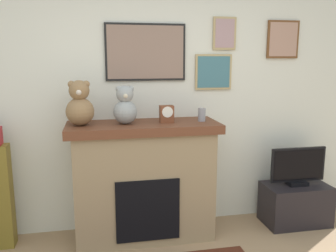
{
  "coord_description": "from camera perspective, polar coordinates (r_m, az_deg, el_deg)",
  "views": [
    {
      "loc": [
        -0.52,
        -1.55,
        1.71
      ],
      "look_at": [
        0.13,
        1.69,
        1.08
      ],
      "focal_mm": 38.24,
      "sensor_mm": 36.0,
      "label": 1
    }
  ],
  "objects": [
    {
      "name": "candle_jar",
      "position": [
        3.4,
        5.41,
        1.83
      ],
      "size": [
        0.07,
        0.07,
        0.13
      ],
      "primitive_type": "cylinder",
      "color": "gray",
      "rests_on": "fireplace"
    },
    {
      "name": "teddy_bear_cream",
      "position": [
        3.25,
        -13.89,
        3.22
      ],
      "size": [
        0.25,
        0.25,
        0.4
      ],
      "color": "olive",
      "rests_on": "fireplace"
    },
    {
      "name": "teddy_bear_tan",
      "position": [
        3.26,
        -6.84,
        3.07
      ],
      "size": [
        0.22,
        0.22,
        0.35
      ],
      "color": "#919695",
      "rests_on": "fireplace"
    },
    {
      "name": "television",
      "position": [
        3.92,
        20.0,
        -6.18
      ],
      "size": [
        0.59,
        0.14,
        0.4
      ],
      "color": "black",
      "rests_on": "tv_stand"
    },
    {
      "name": "back_wall",
      "position": [
        3.61,
        -2.99,
        4.29
      ],
      "size": [
        5.2,
        0.15,
        2.6
      ],
      "color": "silver",
      "rests_on": "ground_plane"
    },
    {
      "name": "tv_stand",
      "position": [
        4.06,
        19.62,
        -11.61
      ],
      "size": [
        0.66,
        0.4,
        0.42
      ],
      "primitive_type": "cube",
      "color": "black",
      "rests_on": "ground_plane"
    },
    {
      "name": "mantel_clock",
      "position": [
        3.32,
        -0.23,
        1.94
      ],
      "size": [
        0.13,
        0.09,
        0.16
      ],
      "color": "brown",
      "rests_on": "fireplace"
    },
    {
      "name": "fireplace",
      "position": [
        3.46,
        -3.85,
        -8.59
      ],
      "size": [
        1.4,
        0.57,
        1.12
      ],
      "color": "#947D5B",
      "rests_on": "ground_plane"
    }
  ]
}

